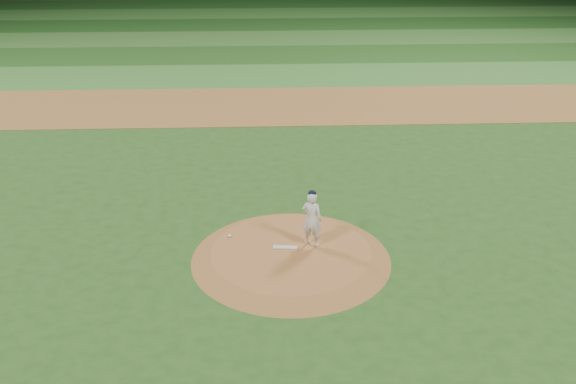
{
  "coord_description": "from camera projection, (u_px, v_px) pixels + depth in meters",
  "views": [
    {
      "loc": [
        -0.72,
        -15.24,
        9.2
      ],
      "look_at": [
        0.0,
        2.0,
        1.1
      ],
      "focal_mm": 40.0,
      "sensor_mm": 36.0,
      "label": 1
    }
  ],
  "objects": [
    {
      "name": "ground",
      "position": [
        291.0,
        259.0,
        17.72
      ],
      "size": [
        120.0,
        120.0,
        0.0
      ],
      "primitive_type": "plane",
      "color": "#254E19",
      "rests_on": "ground"
    },
    {
      "name": "outfield_stripe_4",
      "position": [
        269.0,
        13.0,
        53.44
      ],
      "size": [
        70.0,
        5.0,
        0.02
      ],
      "primitive_type": "cube",
      "color": "#2C6424",
      "rests_on": "ground"
    },
    {
      "name": "pitchers_mound",
      "position": [
        291.0,
        255.0,
        17.67
      ],
      "size": [
        5.5,
        5.5,
        0.25
      ],
      "primitive_type": "cone",
      "color": "#9C6330",
      "rests_on": "ground"
    },
    {
      "name": "outfield_stripe_3",
      "position": [
        270.0,
        24.0,
        48.92
      ],
      "size": [
        70.0,
        5.0,
        0.02
      ],
      "primitive_type": "cube",
      "color": "#194516",
      "rests_on": "ground"
    },
    {
      "name": "pitching_rubber",
      "position": [
        285.0,
        247.0,
        17.75
      ],
      "size": [
        0.7,
        0.24,
        0.03
      ],
      "primitive_type": "cube",
      "rotation": [
        0.0,
        0.0,
        -0.11
      ],
      "color": "silver",
      "rests_on": "pitchers_mound"
    },
    {
      "name": "outfield_stripe_2",
      "position": [
        271.0,
        38.0,
        44.4
      ],
      "size": [
        70.0,
        5.0,
        0.02
      ],
      "primitive_type": "cube",
      "color": "#326725",
      "rests_on": "ground"
    },
    {
      "name": "pitcher_on_mound",
      "position": [
        312.0,
        219.0,
        17.56
      ],
      "size": [
        0.7,
        0.59,
        1.68
      ],
      "color": "white",
      "rests_on": "pitchers_mound"
    },
    {
      "name": "outfield_stripe_5",
      "position": [
        268.0,
        4.0,
        57.96
      ],
      "size": [
        70.0,
        5.0,
        0.02
      ],
      "primitive_type": "cube",
      "color": "#194717",
      "rests_on": "ground"
    },
    {
      "name": "infield_dirt_band",
      "position": [
        277.0,
        105.0,
        30.38
      ],
      "size": [
        70.0,
        6.0,
        0.02
      ],
      "primitive_type": "cube",
      "color": "#8F5D2C",
      "rests_on": "ground"
    },
    {
      "name": "outfield_stripe_1",
      "position": [
        273.0,
        55.0,
        39.87
      ],
      "size": [
        70.0,
        5.0,
        0.02
      ],
      "primitive_type": "cube",
      "color": "#1F4C18",
      "rests_on": "ground"
    },
    {
      "name": "outfield_stripe_0",
      "position": [
        275.0,
        75.0,
        35.35
      ],
      "size": [
        70.0,
        5.0,
        0.02
      ],
      "primitive_type": "cube",
      "color": "#357229",
      "rests_on": "ground"
    },
    {
      "name": "rosin_bag",
      "position": [
        230.0,
        236.0,
        18.31
      ],
      "size": [
        0.12,
        0.12,
        0.06
      ],
      "primitive_type": "ellipsoid",
      "color": "silver",
      "rests_on": "pitchers_mound"
    }
  ]
}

